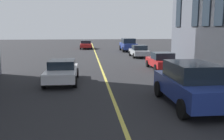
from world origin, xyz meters
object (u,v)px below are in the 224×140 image
Objects in this scene: car_blue_near at (191,84)px; car_red_parked_b at (86,44)px; car_red_parked_a at (162,61)px; car_white_far at (62,71)px; car_silver_trailing at (139,51)px; car_blue_mid at (128,45)px.

car_blue_near reaches higher than car_red_parked_b.
car_blue_near is 9.69m from car_red_parked_a.
car_blue_near reaches higher than car_white_far.
car_red_parked_b is (31.16, 4.51, -0.27)m from car_blue_near.
car_silver_trailing is at bearing 0.00° from car_red_parked_a.
car_white_far is at bearing 118.35° from car_red_parked_a.
car_blue_near is 1.21× the size of car_silver_trailing.
car_blue_near is 31.49m from car_red_parked_b.
car_blue_mid is at bearing 0.00° from car_silver_trailing.
car_silver_trailing is 8.82m from car_red_parked_a.
car_red_parked_a is at bearing 180.00° from car_silver_trailing.
car_blue_near is at bearing 176.31° from car_blue_mid.
car_blue_mid is 1.07× the size of car_red_parked_b.
car_red_parked_b is (12.80, 6.18, 0.00)m from car_silver_trailing.
car_silver_trailing is 14.22m from car_red_parked_b.
car_red_parked_b is 22.49m from car_red_parked_a.
car_silver_trailing is (-7.60, -0.00, -0.27)m from car_blue_mid.
car_red_parked_a is at bearing -9.95° from car_blue_near.
car_red_parked_b is at bearing 49.93° from car_blue_mid.
car_red_parked_a is at bearing -61.65° from car_white_far.
car_blue_near is 1.00× the size of car_blue_mid.
car_blue_near is 1.07× the size of car_red_parked_b.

